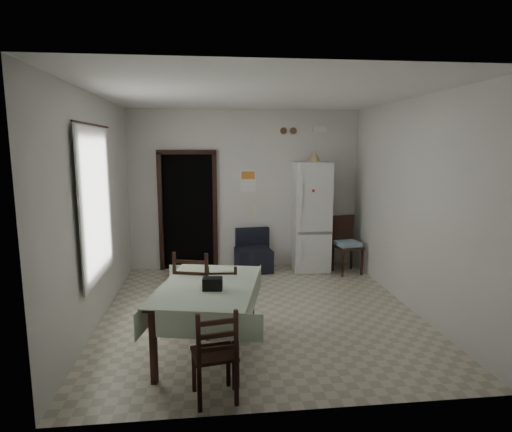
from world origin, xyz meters
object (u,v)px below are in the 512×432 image
Objects in this scene: fridge at (311,216)px; corner_chair at (348,245)px; navy_seat at (254,251)px; dining_chair_near_head at (214,352)px; dining_chair_far_right at (223,298)px; dining_table at (209,319)px; dining_chair_far_left at (196,291)px.

fridge is 1.94× the size of corner_chair.
corner_chair is (1.65, -0.31, 0.13)m from navy_seat.
dining_chair_far_right is at bearing -105.12° from dining_chair_near_head.
dining_chair_near_head is (-0.77, -3.92, 0.06)m from navy_seat.
dining_chair_near_head is at bearing -134.28° from corner_chair.
dining_table is 0.54m from dining_chair_far_right.
dining_chair_near_head is at bearing -107.04° from navy_seat.
dining_chair_near_head is at bearing -74.61° from dining_table.
dining_chair_far_left is (-0.15, 0.56, 0.13)m from dining_table.
corner_chair reaches higher than navy_seat.
dining_chair_near_head is at bearing 89.46° from dining_chair_far_right.
dining_chair_far_left is (-0.97, -2.50, 0.14)m from navy_seat.
fridge is 4.35m from dining_chair_near_head.
navy_seat is 0.50× the size of dining_table.
fridge reaches higher than dining_chair_far_left.
dining_chair_far_left is at bearing -150.48° from corner_chair.
fridge is 1.31× the size of dining_table.
fridge reaches higher than corner_chair.
dining_chair_far_left is at bearing -125.96° from fridge.
navy_seat is 0.86× the size of dining_chair_near_head.
navy_seat is at bearing 87.47° from dining_table.
corner_chair is at bearing 60.53° from dining_table.
navy_seat is 3.99m from dining_chair_near_head.
corner_chair is 3.70m from dining_table.
dining_chair_near_head is (-0.12, -1.37, 0.00)m from dining_chair_far_right.
dining_table is (-1.87, -3.06, -0.59)m from fridge.
corner_chair is 3.41m from dining_chair_far_left.
dining_chair_far_right is 0.99× the size of dining_chair_near_head.
corner_chair is 4.34m from dining_chair_near_head.
dining_chair_far_left reaches higher than dining_chair_far_right.
dining_chair_near_head is (-1.82, -3.92, -0.55)m from fridge.
dining_chair_near_head is (-2.42, -3.61, -0.07)m from corner_chair.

